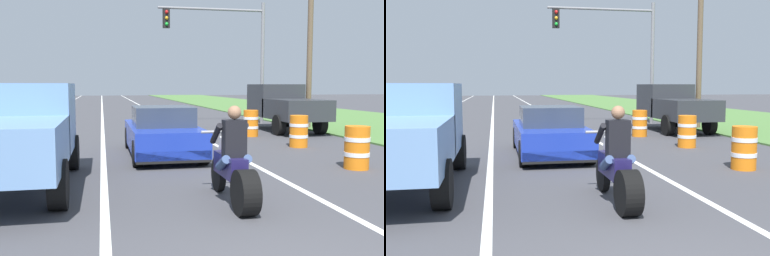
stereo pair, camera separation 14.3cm
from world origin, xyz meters
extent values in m
cube|color=white|center=(-5.40, 20.00, 0.00)|extent=(0.14, 120.00, 0.01)
cube|color=white|center=(1.80, 20.00, 0.00)|extent=(0.14, 120.00, 0.01)
cube|color=white|center=(-1.80, 20.00, 0.00)|extent=(0.14, 120.00, 0.01)
cube|color=#517F3D|center=(11.92, 20.00, 0.03)|extent=(10.00, 120.00, 0.06)
cylinder|color=black|center=(0.26, 3.08, 0.35)|extent=(0.28, 0.69, 0.69)
cylinder|color=black|center=(0.26, 4.63, 0.31)|extent=(0.12, 0.63, 0.63)
cube|color=#1E194C|center=(0.26, 3.91, 0.61)|extent=(0.28, 1.10, 0.36)
cylinder|color=#B2B2B7|center=(0.26, 4.55, 0.68)|extent=(0.08, 0.36, 0.73)
cylinder|color=#A5A5AA|center=(0.26, 4.53, 1.11)|extent=(0.70, 0.05, 0.05)
cube|color=black|center=(0.26, 3.68, 1.09)|extent=(0.36, 0.24, 0.60)
sphere|color=#9E7051|center=(0.26, 3.68, 1.51)|extent=(0.22, 0.22, 0.22)
cylinder|color=#384C7A|center=(0.08, 3.71, 0.69)|extent=(0.14, 0.47, 0.32)
cylinder|color=black|center=(0.04, 3.98, 1.14)|extent=(0.10, 0.51, 0.40)
cylinder|color=#384C7A|center=(0.44, 3.71, 0.69)|extent=(0.14, 0.47, 0.32)
cylinder|color=black|center=(0.48, 3.98, 1.14)|extent=(0.10, 0.51, 0.40)
cube|color=#1E38B2|center=(-0.20, 8.93, 0.53)|extent=(1.80, 4.30, 0.64)
cube|color=#333D4C|center=(-0.20, 8.73, 1.11)|extent=(1.56, 1.70, 0.52)
cube|color=black|center=(-0.20, 6.88, 0.29)|extent=(1.76, 0.20, 0.28)
cylinder|color=black|center=(-1.00, 10.53, 0.32)|extent=(0.24, 0.64, 0.64)
cylinder|color=black|center=(0.60, 10.53, 0.32)|extent=(0.24, 0.64, 0.64)
cylinder|color=black|center=(-1.00, 7.33, 0.32)|extent=(0.24, 0.64, 0.64)
cylinder|color=black|center=(0.60, 7.33, 0.32)|extent=(0.24, 0.64, 0.64)
cube|color=#6B93C6|center=(-3.37, 6.51, 1.28)|extent=(1.90, 2.10, 1.40)
cube|color=#333D4C|center=(-3.37, 6.86, 1.67)|extent=(1.67, 0.29, 0.57)
cube|color=#6B93C6|center=(-3.37, 4.26, 0.98)|extent=(1.90, 2.70, 0.80)
cylinder|color=black|center=(-2.50, 7.31, 0.40)|extent=(0.28, 0.80, 0.80)
cylinder|color=black|center=(-2.50, 3.96, 0.40)|extent=(0.28, 0.80, 0.80)
cube|color=#2D3035|center=(5.77, 15.35, 1.28)|extent=(1.90, 2.10, 1.40)
cube|color=#333D4C|center=(5.77, 15.70, 1.67)|extent=(1.67, 0.29, 0.57)
cube|color=#2D3035|center=(5.77, 13.10, 0.98)|extent=(1.90, 2.70, 0.80)
cylinder|color=black|center=(4.90, 16.15, 0.40)|extent=(0.28, 0.80, 0.80)
cylinder|color=black|center=(6.64, 16.15, 0.40)|extent=(0.28, 0.80, 0.80)
cylinder|color=black|center=(4.90, 12.80, 0.40)|extent=(0.28, 0.80, 0.80)
cylinder|color=black|center=(6.64, 12.80, 0.40)|extent=(0.28, 0.80, 0.80)
cylinder|color=gray|center=(6.12, 17.90, 3.00)|extent=(0.18, 0.18, 6.00)
cylinder|color=gray|center=(3.49, 17.90, 5.60)|extent=(5.26, 0.12, 0.12)
cube|color=black|center=(1.26, 17.90, 5.10)|extent=(0.32, 0.24, 0.90)
sphere|color=red|center=(1.26, 17.76, 5.38)|extent=(0.16, 0.16, 0.16)
sphere|color=orange|center=(1.26, 17.76, 5.10)|extent=(0.16, 0.16, 0.16)
sphere|color=green|center=(1.26, 17.76, 4.82)|extent=(0.16, 0.16, 0.16)
cylinder|color=brown|center=(7.23, 15.03, 3.96)|extent=(0.24, 0.24, 7.93)
cylinder|color=orange|center=(3.97, 6.04, 0.50)|extent=(0.56, 0.56, 1.00)
cylinder|color=white|center=(3.97, 6.04, 0.70)|extent=(0.58, 0.58, 0.10)
cylinder|color=white|center=(3.97, 6.04, 0.35)|extent=(0.58, 0.58, 0.10)
cylinder|color=orange|center=(4.23, 9.65, 0.50)|extent=(0.56, 0.56, 1.00)
cylinder|color=white|center=(4.23, 9.65, 0.70)|extent=(0.58, 0.58, 0.10)
cylinder|color=white|center=(4.23, 9.65, 0.35)|extent=(0.58, 0.58, 0.10)
cylinder|color=orange|center=(3.73, 12.72, 0.50)|extent=(0.56, 0.56, 1.00)
cylinder|color=white|center=(3.73, 12.72, 0.70)|extent=(0.58, 0.58, 0.10)
cylinder|color=white|center=(3.73, 12.72, 0.35)|extent=(0.58, 0.58, 0.10)
camera|label=1|loc=(-1.81, -3.00, 1.95)|focal=40.84mm
camera|label=2|loc=(-1.67, -3.03, 1.95)|focal=40.84mm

